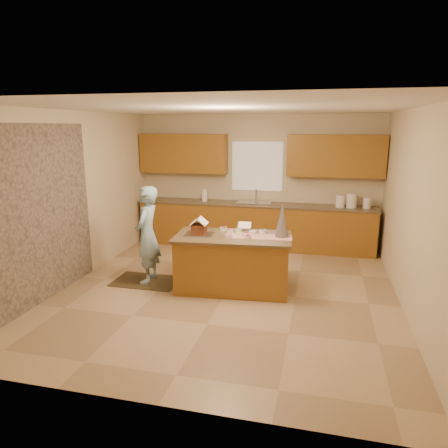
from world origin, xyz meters
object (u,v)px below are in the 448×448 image
(boy, at_px, (147,235))
(gingerbread_house, at_px, (199,227))
(tinsel_tree, at_px, (282,220))
(island_base, at_px, (233,264))

(boy, height_order, gingerbread_house, boy)
(tinsel_tree, bearing_deg, gingerbread_house, -170.80)
(island_base, height_order, tinsel_tree, tinsel_tree)
(tinsel_tree, height_order, gingerbread_house, tinsel_tree)
(tinsel_tree, bearing_deg, boy, -176.32)
(tinsel_tree, relative_size, boy, 0.33)
(boy, distance_m, gingerbread_house, 0.90)
(island_base, relative_size, gingerbread_house, 5.95)
(gingerbread_house, bearing_deg, island_base, 10.09)
(tinsel_tree, bearing_deg, island_base, -171.44)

